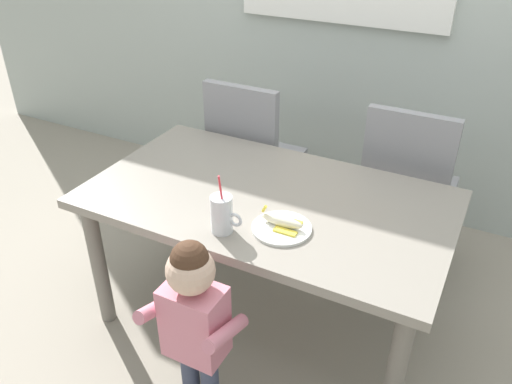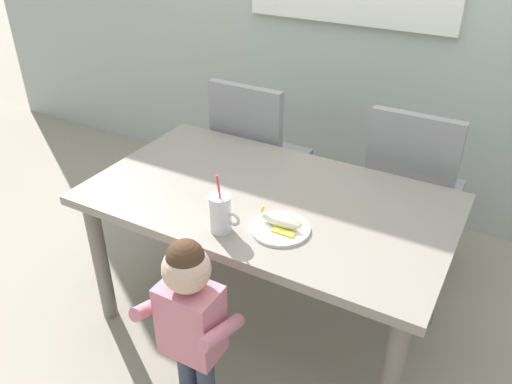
{
  "view_description": "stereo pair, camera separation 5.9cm",
  "coord_description": "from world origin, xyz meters",
  "px_view_note": "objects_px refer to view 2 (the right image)",
  "views": [
    {
      "loc": [
        0.81,
        -1.67,
        1.84
      ],
      "look_at": [
        -0.01,
        -0.09,
        0.76
      ],
      "focal_mm": 36.12,
      "sensor_mm": 36.0,
      "label": 1
    },
    {
      "loc": [
        0.86,
        -1.64,
        1.84
      ],
      "look_at": [
        -0.01,
        -0.09,
        0.76
      ],
      "focal_mm": 36.12,
      "sensor_mm": 36.0,
      "label": 2
    }
  ],
  "objects_px": {
    "dining_chair_left": "(256,152)",
    "milk_cup": "(221,215)",
    "toddler_standing": "(191,313)",
    "peeled_banana": "(281,222)",
    "dining_chair_right": "(411,185)",
    "snack_plate": "(280,229)",
    "dining_table": "(268,213)"
  },
  "relations": [
    {
      "from": "dining_table",
      "to": "dining_chair_right",
      "type": "height_order",
      "value": "dining_chair_right"
    },
    {
      "from": "snack_plate",
      "to": "dining_chair_left",
      "type": "bearing_deg",
      "value": 124.62
    },
    {
      "from": "dining_chair_left",
      "to": "milk_cup",
      "type": "height_order",
      "value": "dining_chair_left"
    },
    {
      "from": "dining_chair_right",
      "to": "toddler_standing",
      "type": "height_order",
      "value": "dining_chair_right"
    },
    {
      "from": "dining_table",
      "to": "peeled_banana",
      "type": "height_order",
      "value": "peeled_banana"
    },
    {
      "from": "dining_table",
      "to": "dining_chair_left",
      "type": "relative_size",
      "value": 1.59
    },
    {
      "from": "dining_chair_left",
      "to": "peeled_banana",
      "type": "relative_size",
      "value": 5.59
    },
    {
      "from": "dining_table",
      "to": "dining_chair_right",
      "type": "distance_m",
      "value": 0.81
    },
    {
      "from": "toddler_standing",
      "to": "peeled_banana",
      "type": "relative_size",
      "value": 4.88
    },
    {
      "from": "dining_table",
      "to": "toddler_standing",
      "type": "bearing_deg",
      "value": -89.74
    },
    {
      "from": "dining_chair_left",
      "to": "milk_cup",
      "type": "distance_m",
      "value": 1.02
    },
    {
      "from": "peeled_banana",
      "to": "dining_chair_left",
      "type": "bearing_deg",
      "value": 124.85
    },
    {
      "from": "dining_chair_left",
      "to": "dining_table",
      "type": "bearing_deg",
      "value": 123.37
    },
    {
      "from": "dining_table",
      "to": "peeled_banana",
      "type": "relative_size",
      "value": 8.9
    },
    {
      "from": "milk_cup",
      "to": "dining_table",
      "type": "bearing_deg",
      "value": 83.17
    },
    {
      "from": "dining_table",
      "to": "milk_cup",
      "type": "xyz_separation_m",
      "value": [
        -0.04,
        -0.31,
        0.16
      ]
    },
    {
      "from": "toddler_standing",
      "to": "snack_plate",
      "type": "relative_size",
      "value": 3.64
    },
    {
      "from": "dining_chair_left",
      "to": "milk_cup",
      "type": "xyz_separation_m",
      "value": [
        0.37,
        -0.93,
        0.23
      ]
    },
    {
      "from": "dining_table",
      "to": "milk_cup",
      "type": "height_order",
      "value": "milk_cup"
    },
    {
      "from": "dining_table",
      "to": "snack_plate",
      "type": "relative_size",
      "value": 6.65
    },
    {
      "from": "snack_plate",
      "to": "peeled_banana",
      "type": "height_order",
      "value": "peeled_banana"
    },
    {
      "from": "toddler_standing",
      "to": "peeled_banana",
      "type": "bearing_deg",
      "value": 68.67
    },
    {
      "from": "dining_chair_left",
      "to": "peeled_banana",
      "type": "height_order",
      "value": "dining_chair_left"
    },
    {
      "from": "peeled_banana",
      "to": "milk_cup",
      "type": "bearing_deg",
      "value": -148.3
    },
    {
      "from": "dining_chair_left",
      "to": "snack_plate",
      "type": "relative_size",
      "value": 4.17
    },
    {
      "from": "dining_chair_right",
      "to": "peeled_banana",
      "type": "distance_m",
      "value": 0.93
    },
    {
      "from": "dining_table",
      "to": "toddler_standing",
      "type": "relative_size",
      "value": 1.83
    },
    {
      "from": "toddler_standing",
      "to": "dining_table",
      "type": "bearing_deg",
      "value": 90.26
    },
    {
      "from": "dining_chair_right",
      "to": "peeled_banana",
      "type": "relative_size",
      "value": 5.59
    },
    {
      "from": "peeled_banana",
      "to": "dining_chair_right",
      "type": "bearing_deg",
      "value": 70.87
    },
    {
      "from": "dining_chair_right",
      "to": "peeled_banana",
      "type": "bearing_deg",
      "value": 70.87
    },
    {
      "from": "toddler_standing",
      "to": "snack_plate",
      "type": "xyz_separation_m",
      "value": [
        0.16,
        0.39,
        0.18
      ]
    }
  ]
}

